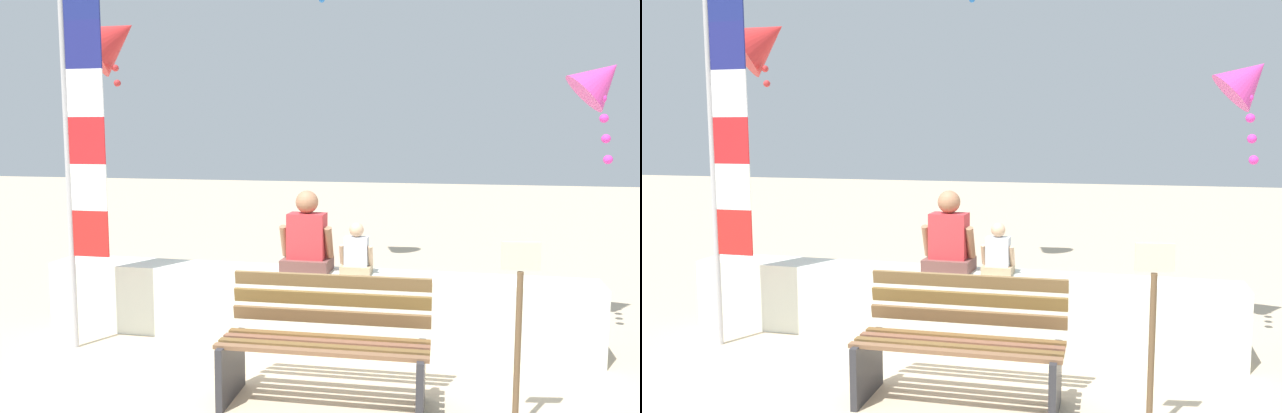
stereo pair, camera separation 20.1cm
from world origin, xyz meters
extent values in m
plane|color=#CBB493|center=(0.00, 0.00, 0.00)|extent=(40.00, 40.00, 0.00)
cube|color=silver|center=(0.00, 1.33, 0.33)|extent=(5.12, 0.47, 0.66)
cube|color=brown|center=(0.45, -0.22, 0.45)|extent=(1.49, 0.12, 0.03)
cube|color=brown|center=(0.45, -0.11, 0.45)|extent=(1.49, 0.12, 0.03)
cube|color=brown|center=(0.45, 0.00, 0.45)|extent=(1.49, 0.12, 0.03)
cube|color=brown|center=(0.44, 0.12, 0.45)|extent=(1.49, 0.12, 0.03)
cube|color=brown|center=(0.44, 0.22, 0.57)|extent=(1.49, 0.10, 0.10)
cube|color=brown|center=(0.44, 0.25, 0.70)|extent=(1.49, 0.10, 0.10)
cube|color=brown|center=(0.44, 0.27, 0.83)|extent=(1.49, 0.10, 0.10)
cube|color=#2D2D33|center=(-0.24, -0.07, 0.23)|extent=(0.07, 0.53, 0.45)
cube|color=#2D2D33|center=(1.13, -0.03, 0.23)|extent=(0.07, 0.53, 0.45)
cube|color=brown|center=(-0.01, 1.31, 0.72)|extent=(0.44, 0.36, 0.12)
cube|color=red|center=(-0.01, 1.31, 0.99)|extent=(0.34, 0.22, 0.42)
cylinder|color=#A26F4F|center=(-0.21, 1.29, 0.94)|extent=(0.07, 0.17, 0.30)
cylinder|color=#A26F4F|center=(0.20, 1.29, 0.94)|extent=(0.07, 0.17, 0.30)
sphere|color=#A26F4F|center=(-0.01, 1.31, 1.30)|extent=(0.21, 0.21, 0.21)
cube|color=tan|center=(0.45, 1.31, 0.70)|extent=(0.27, 0.22, 0.07)
cube|color=silver|center=(0.45, 1.31, 0.86)|extent=(0.21, 0.14, 0.26)
cylinder|color=#DAAF89|center=(0.32, 1.30, 0.83)|extent=(0.04, 0.10, 0.19)
cylinder|color=#DAAF89|center=(0.58, 1.30, 0.83)|extent=(0.04, 0.10, 0.19)
sphere|color=#DAAF89|center=(0.45, 1.31, 1.06)|extent=(0.13, 0.13, 0.13)
cylinder|color=#B7B7BC|center=(-2.00, 0.67, 1.64)|extent=(0.05, 0.05, 3.28)
cube|color=red|center=(-1.81, 0.67, 1.05)|extent=(0.34, 0.02, 0.41)
cube|color=white|center=(-1.81, 0.67, 1.45)|extent=(0.34, 0.02, 0.41)
cube|color=red|center=(-1.81, 0.67, 1.86)|extent=(0.34, 0.02, 0.41)
cube|color=white|center=(-1.81, 0.67, 2.27)|extent=(0.34, 0.02, 0.41)
cube|color=navy|center=(-1.81, 0.67, 2.67)|extent=(0.34, 0.02, 0.41)
cone|color=red|center=(-2.74, 2.72, 3.04)|extent=(1.10, 1.07, 0.89)
sphere|color=red|center=(-2.68, 2.64, 2.86)|extent=(0.08, 0.08, 0.08)
sphere|color=red|center=(-2.61, 2.57, 2.68)|extent=(0.08, 0.08, 0.08)
sphere|color=red|center=(-2.55, 2.49, 2.50)|extent=(0.08, 0.08, 0.08)
cone|color=#DB3D9E|center=(2.58, 2.09, 2.42)|extent=(0.62, 0.50, 0.60)
sphere|color=#F237B6|center=(2.59, 1.99, 2.24)|extent=(0.08, 0.08, 0.08)
sphere|color=#F237B6|center=(2.59, 1.89, 2.06)|extent=(0.08, 0.08, 0.08)
sphere|color=#F237B6|center=(2.60, 1.79, 1.88)|extent=(0.08, 0.08, 0.08)
sphere|color=#F237B6|center=(2.60, 1.69, 1.70)|extent=(0.08, 0.08, 0.08)
sphere|color=blue|center=(-0.57, 4.46, 3.73)|extent=(0.08, 0.08, 0.08)
cylinder|color=brown|center=(1.74, -0.17, 0.53)|extent=(0.04, 0.04, 1.06)
cube|color=beige|center=(1.74, -0.17, 1.16)|extent=(0.24, 0.06, 0.18)
camera|label=1|loc=(1.38, -4.28, 1.93)|focal=35.75mm
camera|label=2|loc=(1.57, -4.23, 1.93)|focal=35.75mm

